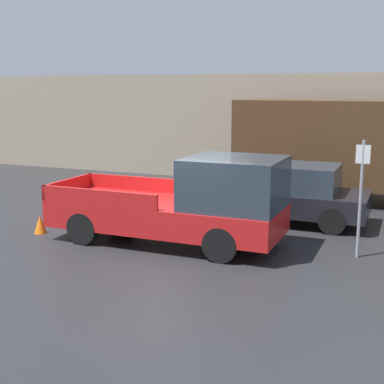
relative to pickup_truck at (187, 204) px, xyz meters
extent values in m
plane|color=#232326|center=(0.03, -0.14, -1.00)|extent=(60.00, 60.00, 0.00)
cube|color=gray|center=(0.03, 9.08, 1.10)|extent=(28.00, 0.15, 4.20)
cube|color=red|center=(-0.58, 0.00, -0.32)|extent=(5.62, 2.06, 0.66)
cube|color=#28333D|center=(1.16, 0.00, 0.58)|extent=(2.13, 1.94, 1.14)
cube|color=red|center=(-1.85, 0.98, 0.19)|extent=(3.09, 0.10, 0.36)
cube|color=red|center=(-1.85, -0.98, 0.19)|extent=(3.09, 0.10, 0.36)
cube|color=red|center=(-3.34, 0.00, 0.19)|extent=(0.10, 2.06, 0.36)
cylinder|color=black|center=(1.16, 0.92, -0.61)|extent=(0.78, 0.26, 0.78)
cylinder|color=black|center=(1.16, -0.92, -0.61)|extent=(0.78, 0.26, 0.78)
cylinder|color=black|center=(-2.32, 0.92, -0.61)|extent=(0.78, 0.26, 0.78)
cylinder|color=black|center=(-2.32, -0.92, -0.61)|extent=(0.78, 0.26, 0.78)
cube|color=black|center=(1.74, 3.14, -0.40)|extent=(4.24, 1.96, 0.60)
cube|color=#28333D|center=(1.87, 3.14, 0.26)|extent=(2.33, 1.73, 0.73)
cylinder|color=black|center=(3.05, 4.02, -0.65)|extent=(0.70, 0.22, 0.70)
cylinder|color=black|center=(3.05, 2.26, -0.65)|extent=(0.70, 0.22, 0.70)
cylinder|color=black|center=(0.42, 4.02, -0.65)|extent=(0.70, 0.22, 0.70)
cylinder|color=black|center=(0.42, 2.26, -0.65)|extent=(0.70, 0.22, 0.70)
cube|color=#472D19|center=(2.18, 6.68, 0.90)|extent=(5.86, 2.49, 2.76)
cylinder|color=black|center=(0.99, 7.79, -0.45)|extent=(1.09, 0.30, 1.09)
cylinder|color=black|center=(0.99, 5.57, -0.45)|extent=(1.09, 0.30, 1.09)
cylinder|color=gray|center=(3.84, 0.58, 0.30)|extent=(0.07, 0.07, 2.59)
cube|color=silver|center=(3.84, 0.56, 1.30)|extent=(0.30, 0.02, 0.40)
cone|color=orange|center=(-3.91, -0.51, -0.76)|extent=(0.32, 0.32, 0.47)
camera|label=1|loc=(4.83, -11.30, 2.71)|focal=50.00mm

